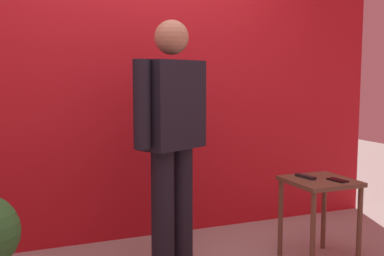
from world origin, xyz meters
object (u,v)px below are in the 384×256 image
side_table (320,195)px  tv_remote (305,177)px  standing_person (172,132)px  cell_phone (337,180)px

side_table → tv_remote: size_ratio=3.57×
standing_person → cell_phone: standing_person is taller
tv_remote → cell_phone: bearing=-57.0°
cell_phone → tv_remote: bearing=124.0°
cell_phone → tv_remote: (-0.15, 0.16, 0.01)m
side_table → standing_person: bearing=163.3°
side_table → cell_phone: 0.17m
side_table → tv_remote: (-0.07, 0.07, 0.12)m
standing_person → side_table: bearing=-16.7°
side_table → tv_remote: 0.16m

